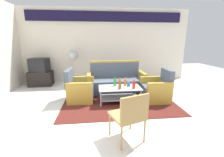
# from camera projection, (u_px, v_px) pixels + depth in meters

# --- Properties ---
(ground_plane) EXTENTS (14.00, 14.00, 0.00)m
(ground_plane) POSITION_uv_depth(u_px,v_px,m) (117.00, 115.00, 3.33)
(ground_plane) COLOR white
(wall_back) EXTENTS (6.52, 0.19, 2.80)m
(wall_back) POSITION_uv_depth(u_px,v_px,m) (106.00, 44.00, 5.91)
(wall_back) COLOR silver
(wall_back) RESTS_ON ground
(rug) EXTENTS (2.92, 2.23, 0.01)m
(rug) POSITION_uv_depth(u_px,v_px,m) (118.00, 100.00, 4.16)
(rug) COLOR #511E19
(rug) RESTS_ON ground
(couch) EXTENTS (1.82, 0.79, 0.96)m
(couch) POSITION_uv_depth(u_px,v_px,m) (116.00, 82.00, 4.78)
(couch) COLOR #4C5666
(couch) RESTS_ON rug
(armchair_left) EXTENTS (0.73, 0.78, 0.85)m
(armchair_left) POSITION_uv_depth(u_px,v_px,m) (80.00, 90.00, 4.11)
(armchair_left) COLOR #4C5666
(armchair_left) RESTS_ON rug
(armchair_right) EXTENTS (0.72, 0.78, 0.85)m
(armchair_right) POSITION_uv_depth(u_px,v_px,m) (156.00, 90.00, 4.12)
(armchair_right) COLOR #4C5666
(armchair_right) RESTS_ON rug
(coffee_table) EXTENTS (1.10, 0.60, 0.40)m
(coffee_table) POSITION_uv_depth(u_px,v_px,m) (120.00, 92.00, 3.99)
(coffee_table) COLOR silver
(coffee_table) RESTS_ON rug
(bottle_red) EXTENTS (0.08, 0.08, 0.25)m
(bottle_red) POSITION_uv_depth(u_px,v_px,m) (134.00, 85.00, 3.83)
(bottle_red) COLOR red
(bottle_red) RESTS_ON coffee_table
(bottle_brown) EXTENTS (0.08, 0.08, 0.31)m
(bottle_brown) POSITION_uv_depth(u_px,v_px,m) (120.00, 84.00, 3.79)
(bottle_brown) COLOR brown
(bottle_brown) RESTS_ON coffee_table
(bottle_orange) EXTENTS (0.07, 0.07, 0.24)m
(bottle_orange) POSITION_uv_depth(u_px,v_px,m) (125.00, 82.00, 4.09)
(bottle_orange) COLOR #D85919
(bottle_orange) RESTS_ON coffee_table
(bottle_green) EXTENTS (0.08, 0.08, 0.27)m
(bottle_green) POSITION_uv_depth(u_px,v_px,m) (115.00, 82.00, 4.06)
(bottle_green) COLOR #2D8C38
(bottle_green) RESTS_ON coffee_table
(cup) EXTENTS (0.08, 0.08, 0.10)m
(cup) POSITION_uv_depth(u_px,v_px,m) (129.00, 84.00, 4.04)
(cup) COLOR #2659A5
(cup) RESTS_ON coffee_table
(tv_stand) EXTENTS (0.80, 0.50, 0.52)m
(tv_stand) POSITION_uv_depth(u_px,v_px,m) (41.00, 78.00, 5.47)
(tv_stand) COLOR black
(tv_stand) RESTS_ON ground
(television) EXTENTS (0.67, 0.54, 0.48)m
(television) POSITION_uv_depth(u_px,v_px,m) (39.00, 65.00, 5.35)
(television) COLOR black
(television) RESTS_ON tv_stand
(pedestal_fan) EXTENTS (0.36, 0.36, 1.27)m
(pedestal_fan) POSITION_uv_depth(u_px,v_px,m) (73.00, 57.00, 5.46)
(pedestal_fan) COLOR #2D2D33
(pedestal_fan) RESTS_ON ground
(wicker_chair) EXTENTS (0.61, 0.61, 0.84)m
(wicker_chair) POSITION_uv_depth(u_px,v_px,m) (130.00, 114.00, 2.35)
(wicker_chair) COLOR #AD844C
(wicker_chair) RESTS_ON ground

